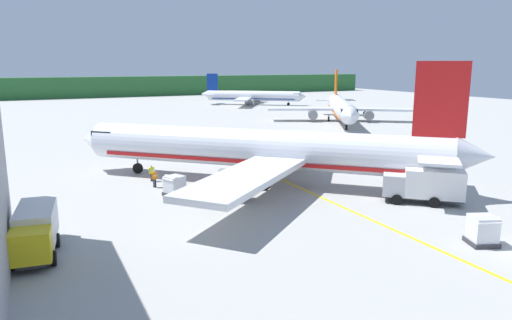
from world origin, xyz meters
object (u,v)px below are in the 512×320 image
Objects in this scene: service_truck_catering at (36,230)px; airliner_foreground at (263,150)px; service_truck_baggage at (424,185)px; cargo_container_mid at (483,230)px; airliner_mid_apron at (341,107)px; crew_loader_left at (154,177)px; cargo_container_near at (174,186)px; crew_marshaller at (152,172)px; airliner_far_taxiway at (252,96)px.

airliner_foreground is at bearing 25.04° from service_truck_catering.
cargo_container_mid is (-3.61, -8.67, -0.65)m from service_truck_baggage.
crew_loader_left is (-47.51, -35.57, -2.01)m from airliner_mid_apron.
airliner_foreground reaches higher than cargo_container_mid.
cargo_container_near is at bearing -75.56° from crew_loader_left.
airliner_foreground is 11.55m from crew_marshaller.
service_truck_catering is (-59.55, -93.72, -0.98)m from airliner_far_taxiway.
cargo_container_mid is 28.60m from crew_loader_left.
airliner_foreground reaches higher than service_truck_catering.
airliner_mid_apron is 19.86× the size of crew_loader_left.
crew_loader_left is (-0.34, -2.54, 0.02)m from crew_marshaller.
cargo_container_near is at bearing 38.68° from service_truck_catering.
cargo_container_mid is at bearing -59.93° from crew_marshaller.
service_truck_catering is (-58.10, -48.36, -1.42)m from airliner_mid_apron.
service_truck_baggage is at bearing 67.41° from cargo_container_mid.
airliner_foreground is 10.85m from crew_loader_left.
service_truck_catering is at bearing -129.61° from crew_loader_left.
airliner_mid_apron reaches higher than service_truck_baggage.
cargo_container_near is 25.12m from cargo_container_mid.
cargo_container_mid is 1.36× the size of crew_loader_left.
service_truck_catering is 3.09× the size of cargo_container_mid.
service_truck_catering reaches higher than crew_loader_left.
cargo_container_near is (-9.19, -0.46, -2.49)m from airliner_foreground.
cargo_container_mid reaches higher than crew_marshaller.
cargo_container_mid is at bearing -56.79° from crew_loader_left.
crew_loader_left reaches higher than crew_marshaller.
crew_loader_left is at bearing -121.17° from airliner_far_taxiway.
service_truck_catering is at bearing -154.96° from airliner_foreground.
cargo_container_near reaches higher than crew_marshaller.
airliner_foreground is at bearing 104.94° from cargo_container_mid.
airliner_foreground is 0.99× the size of airliner_mid_apron.
crew_marshaller is (-15.32, 26.46, -0.01)m from cargo_container_mid.
service_truck_baggage is 9.42m from cargo_container_mid.
crew_loader_left is at bearing 50.39° from service_truck_catering.
airliner_mid_apron reaches higher than crew_marshaller.
airliner_far_taxiway is at bearing 57.57° from service_truck_catering.
airliner_far_taxiway reaches higher than service_truck_catering.
service_truck_baggage reaches higher than cargo_container_mid.
service_truck_baggage reaches higher than crew_marshaller.
service_truck_baggage reaches higher than service_truck_catering.
service_truck_baggage is 3.87× the size of crew_marshaller.
airliner_mid_apron reaches higher than service_truck_catering.
airliner_far_taxiway is 11.65× the size of cargo_container_mid.
crew_marshaller is at bearing 120.07° from cargo_container_mid.
service_truck_baggage is at bearing -107.15° from airliner_far_taxiway.
airliner_foreground is 14.73× the size of cargo_container_near.
airliner_mid_apron is at bearing 60.94° from service_truck_baggage.
cargo_container_near is at bearing -119.62° from airliner_far_taxiway.
cargo_container_mid is at bearing -112.59° from service_truck_baggage.
service_truck_catering reaches higher than cargo_container_near.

